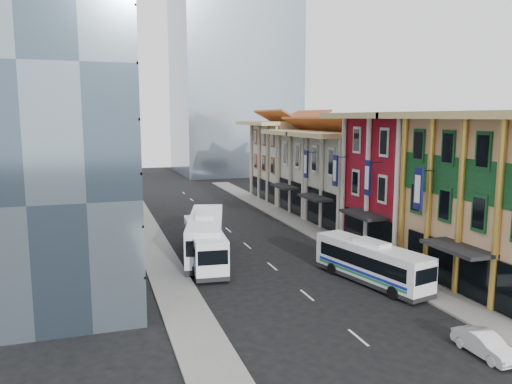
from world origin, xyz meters
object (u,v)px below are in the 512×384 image
object	(u,v)px
shophouse_tan	(510,205)
bus_left_far	(206,234)
sedan_right	(485,344)
office_tower	(41,78)
bus_left_near	(204,244)
bus_right	(371,262)

from	to	relation	value
shophouse_tan	bus_left_far	xyz separation A→B (m)	(-18.51, 14.62, -4.02)
shophouse_tan	sedan_right	xyz separation A→B (m)	(-8.90, -7.88, -5.40)
shophouse_tan	bus_left_far	bearing A→B (deg)	141.71
office_tower	bus_left_far	world-z (taller)	office_tower
bus_left_far	sedan_right	bearing A→B (deg)	-52.16
office_tower	bus_left_near	distance (m)	17.86
office_tower	sedan_right	xyz separation A→B (m)	(22.10, -21.88, -14.40)
shophouse_tan	sedan_right	world-z (taller)	shophouse_tan
bus_left_near	bus_right	distance (m)	13.59
bus_right	shophouse_tan	bearing A→B (deg)	-38.04
shophouse_tan	bus_right	bearing A→B (deg)	155.16
shophouse_tan	bus_left_far	world-z (taller)	shophouse_tan
bus_right	sedan_right	distance (m)	11.86
office_tower	sedan_right	world-z (taller)	office_tower
shophouse_tan	bus_right	xyz separation A→B (m)	(-8.50, 3.93, -4.38)
office_tower	bus_left_far	distance (m)	18.05
office_tower	bus_right	world-z (taller)	office_tower
shophouse_tan	sedan_right	bearing A→B (deg)	-138.50
shophouse_tan	office_tower	size ratio (longest dim) A/B	0.47
bus_left_near	bus_right	bearing A→B (deg)	-32.98
bus_left_far	bus_right	size ratio (longest dim) A/B	1.22
office_tower	sedan_right	distance (m)	34.27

